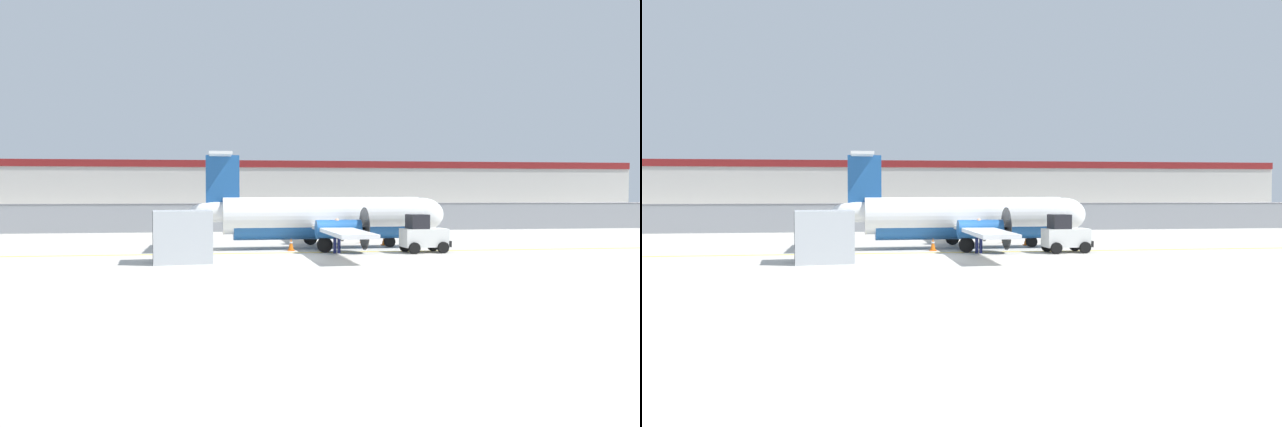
% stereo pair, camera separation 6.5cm
% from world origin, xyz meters
% --- Properties ---
extents(ground_plane, '(140.00, 140.00, 0.01)m').
position_xyz_m(ground_plane, '(0.00, 2.00, 0.00)').
color(ground_plane, '#BCB7AD').
extents(perimeter_fence, '(98.00, 0.10, 2.10)m').
position_xyz_m(perimeter_fence, '(0.00, 18.00, 1.12)').
color(perimeter_fence, gray).
rests_on(perimeter_fence, ground).
extents(parking_lot_strip, '(98.00, 17.00, 0.12)m').
position_xyz_m(parking_lot_strip, '(0.00, 29.50, 0.06)').
color(parking_lot_strip, '#38383A').
rests_on(parking_lot_strip, ground).
extents(background_building, '(91.00, 8.10, 6.50)m').
position_xyz_m(background_building, '(0.00, 47.99, 3.26)').
color(background_building, beige).
rests_on(background_building, ground).
extents(commuter_airplane, '(13.63, 16.05, 4.92)m').
position_xyz_m(commuter_airplane, '(1.10, 4.13, 1.60)').
color(commuter_airplane, white).
rests_on(commuter_airplane, ground).
extents(baggage_tug, '(2.44, 1.60, 1.88)m').
position_xyz_m(baggage_tug, '(5.44, 1.24, 0.86)').
color(baggage_tug, silver).
rests_on(baggage_tug, ground).
extents(ground_crew_worker, '(0.55, 0.42, 1.70)m').
position_xyz_m(ground_crew_worker, '(1.19, 1.45, 0.95)').
color(ground_crew_worker, '#191E4C').
rests_on(ground_crew_worker, ground).
extents(cargo_container, '(2.63, 2.28, 2.20)m').
position_xyz_m(cargo_container, '(-5.94, -1.44, 1.10)').
color(cargo_container, '#B7BCC1').
rests_on(cargo_container, ground).
extents(traffic_cone_near_left, '(0.36, 0.36, 0.64)m').
position_xyz_m(traffic_cone_near_left, '(-0.90, 3.04, 0.31)').
color(traffic_cone_near_left, orange).
rests_on(traffic_cone_near_left, ground).
extents(traffic_cone_near_right, '(0.36, 0.36, 0.64)m').
position_xyz_m(traffic_cone_near_right, '(4.53, 5.47, 0.31)').
color(traffic_cone_near_right, orange).
rests_on(traffic_cone_near_right, ground).
extents(traffic_cone_far_left, '(0.36, 0.36, 0.64)m').
position_xyz_m(traffic_cone_far_left, '(3.67, 7.07, 0.31)').
color(traffic_cone_far_left, orange).
rests_on(traffic_cone_far_left, ground).
extents(parked_car_0, '(4.39, 2.43, 1.58)m').
position_xyz_m(parked_car_0, '(-13.58, 24.64, 0.89)').
color(parked_car_0, red).
rests_on(parked_car_0, parking_lot_strip).
extents(parked_car_1, '(4.34, 2.30, 1.58)m').
position_xyz_m(parked_car_1, '(-7.93, 32.38, 0.89)').
color(parked_car_1, black).
rests_on(parked_car_1, parking_lot_strip).
extents(parked_car_2, '(4.36, 2.35, 1.58)m').
position_xyz_m(parked_car_2, '(-2.43, 28.49, 0.89)').
color(parked_car_2, slate).
rests_on(parked_car_2, parking_lot_strip).
extents(parked_car_3, '(4.33, 2.29, 1.58)m').
position_xyz_m(parked_car_3, '(3.24, 35.02, 0.89)').
color(parked_car_3, navy).
rests_on(parked_car_3, parking_lot_strip).
extents(parked_car_4, '(4.27, 2.14, 1.58)m').
position_xyz_m(parked_car_4, '(9.65, 35.59, 0.89)').
color(parked_car_4, '#19662D').
rests_on(parked_car_4, parking_lot_strip).
extents(parked_car_5, '(4.30, 2.22, 1.58)m').
position_xyz_m(parked_car_5, '(13.96, 25.87, 0.89)').
color(parked_car_5, silver).
rests_on(parked_car_5, parking_lot_strip).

